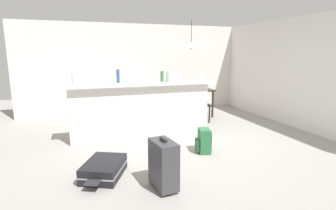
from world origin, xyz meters
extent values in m
cube|color=gray|center=(0.00, 0.00, -0.03)|extent=(13.00, 13.00, 0.05)
cube|color=silver|center=(0.00, 3.05, 1.25)|extent=(6.60, 0.10, 2.50)
cube|color=silver|center=(3.05, 0.30, 1.25)|extent=(0.10, 6.00, 2.50)
cube|color=silver|center=(-0.50, 0.59, 0.54)|extent=(2.80, 0.20, 1.07)
cube|color=white|center=(-0.50, 0.59, 1.10)|extent=(2.96, 0.40, 0.05)
cylinder|color=silver|center=(-1.76, 0.55, 1.22)|extent=(0.07, 0.07, 0.21)
cylinder|color=#284C89|center=(-0.95, 0.67, 1.25)|extent=(0.06, 0.06, 0.26)
cylinder|color=#2D6B38|center=(-0.06, 0.66, 1.23)|extent=(0.07, 0.07, 0.21)
cylinder|color=silver|center=(0.72, 0.53, 1.23)|extent=(0.07, 0.07, 0.21)
cube|color=silver|center=(0.16, 0.58, 1.23)|extent=(0.26, 0.18, 0.22)
cube|color=#332319|center=(1.18, 2.00, 0.72)|extent=(1.10, 0.80, 0.04)
cylinder|color=#332319|center=(0.69, 1.66, 0.35)|extent=(0.06, 0.06, 0.70)
cylinder|color=#332319|center=(1.67, 1.66, 0.35)|extent=(0.06, 0.06, 0.70)
cylinder|color=#332319|center=(0.69, 2.34, 0.35)|extent=(0.06, 0.06, 0.70)
cylinder|color=#332319|center=(1.67, 2.34, 0.35)|extent=(0.06, 0.06, 0.70)
cube|color=black|center=(1.17, 1.35, 0.43)|extent=(0.44, 0.44, 0.04)
cube|color=black|center=(1.19, 1.52, 0.69)|extent=(0.40, 0.07, 0.48)
cylinder|color=black|center=(1.00, 1.20, 0.21)|extent=(0.04, 0.04, 0.41)
cylinder|color=black|center=(1.32, 1.17, 0.21)|extent=(0.04, 0.04, 0.41)
cylinder|color=black|center=(1.03, 1.52, 0.21)|extent=(0.04, 0.04, 0.41)
cylinder|color=black|center=(1.35, 1.49, 0.21)|extent=(0.04, 0.04, 0.41)
cylinder|color=black|center=(1.13, 1.92, 2.23)|extent=(0.01, 0.01, 0.55)
cone|color=white|center=(1.13, 1.92, 1.90)|extent=(0.34, 0.34, 0.14)
sphere|color=white|center=(1.13, 1.92, 1.82)|extent=(0.07, 0.07, 0.07)
cube|color=black|center=(-1.43, -0.93, 0.11)|extent=(0.72, 0.82, 0.22)
cube|color=gray|center=(-1.43, -0.93, 0.11)|extent=(0.74, 0.84, 0.02)
cube|color=#2D2D33|center=(-1.60, -1.31, 0.11)|extent=(0.22, 0.20, 0.02)
cube|color=#286B3D|center=(0.30, -0.57, 0.21)|extent=(0.24, 0.31, 0.42)
cube|color=#205530|center=(0.20, -0.55, 0.14)|extent=(0.11, 0.23, 0.19)
cube|color=black|center=(0.42, -0.53, 0.19)|extent=(0.03, 0.04, 0.36)
cube|color=black|center=(0.39, -0.66, 0.19)|extent=(0.03, 0.04, 0.36)
cube|color=#38383D|center=(-0.74, -1.53, 0.33)|extent=(0.29, 0.47, 0.60)
cylinder|color=black|center=(-0.72, -1.72, 0.03)|extent=(0.04, 0.06, 0.06)
cylinder|color=black|center=(-0.77, -1.34, 0.03)|extent=(0.04, 0.06, 0.06)
cube|color=#232328|center=(-0.74, -1.53, 0.65)|extent=(0.06, 0.14, 0.04)
camera|label=1|loc=(-1.70, -4.49, 1.70)|focal=28.25mm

